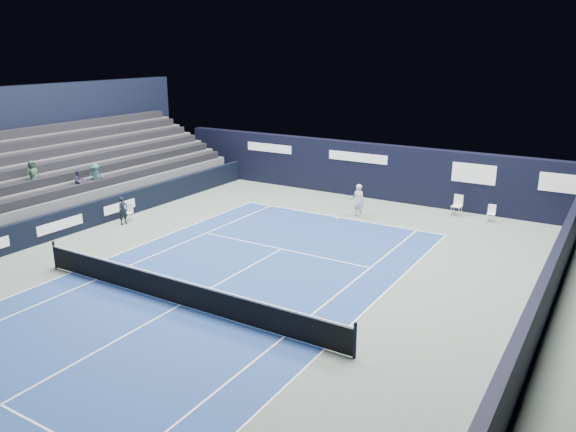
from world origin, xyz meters
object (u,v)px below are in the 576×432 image
(folding_chair_back_a, at_px, (457,204))
(folding_chair_back_b, at_px, (491,212))
(line_judge_chair, at_px, (129,211))
(tennis_net, at_px, (179,291))
(tennis_player, at_px, (359,200))

(folding_chair_back_a, xyz_separation_m, folding_chair_back_b, (1.73, -0.16, -0.13))
(folding_chair_back_a, relative_size, line_judge_chair, 1.28)
(folding_chair_back_a, xyz_separation_m, tennis_net, (-5.02, -15.40, -0.10))
(folding_chair_back_b, height_order, tennis_player, tennis_player)
(folding_chair_back_b, bearing_deg, tennis_player, -162.04)
(folding_chair_back_b, bearing_deg, tennis_net, -119.95)
(line_judge_chair, distance_m, tennis_net, 10.58)
(folding_chair_back_b, distance_m, tennis_net, 16.66)
(folding_chair_back_a, distance_m, tennis_net, 16.20)
(folding_chair_back_b, relative_size, tennis_player, 0.50)
(folding_chair_back_a, height_order, line_judge_chair, folding_chair_back_a)
(folding_chair_back_b, relative_size, tennis_net, 0.07)
(tennis_net, xyz_separation_m, tennis_player, (0.78, 12.57, 0.34))
(line_judge_chair, relative_size, tennis_net, 0.07)
(folding_chair_back_b, bearing_deg, folding_chair_back_a, 168.51)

